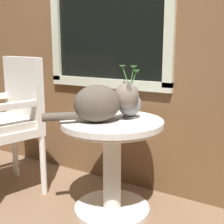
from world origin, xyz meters
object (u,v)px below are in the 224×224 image
wicker_chair (9,116)px  pewter_vase_with_ivy (130,102)px  cat (102,102)px  wicker_side_table (112,149)px

wicker_chair → pewter_vase_with_ivy: 0.91m
wicker_chair → pewter_vase_with_ivy: wicker_chair is taller
cat → pewter_vase_with_ivy: (0.09, 0.18, -0.02)m
pewter_vase_with_ivy → cat: bearing=-117.4°
wicker_side_table → cat: 0.32m
pewter_vase_with_ivy → wicker_side_table: bearing=-119.0°
wicker_side_table → cat: (-0.03, -0.06, 0.31)m
wicker_side_table → cat: bearing=-114.3°
cat → wicker_chair: bearing=-175.2°
cat → pewter_vase_with_ivy: pewter_vase_with_ivy is taller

